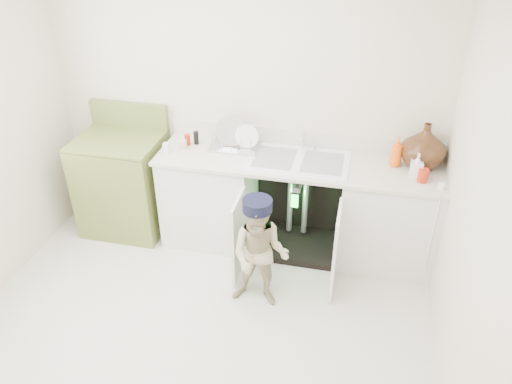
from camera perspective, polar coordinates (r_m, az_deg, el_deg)
ground at (r=3.97m, az=-6.68°, el=-15.43°), size 3.50×3.50×0.00m
room_shell at (r=3.17m, az=-8.07°, el=0.09°), size 6.00×5.50×1.26m
counter_run at (r=4.45m, az=5.27°, el=-1.13°), size 2.44×1.02×1.28m
avocado_stove at (r=4.89m, az=-14.82°, el=1.10°), size 0.76×0.65×1.18m
repair_worker at (r=3.84m, az=0.45°, el=-7.07°), size 0.47×0.63×0.96m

